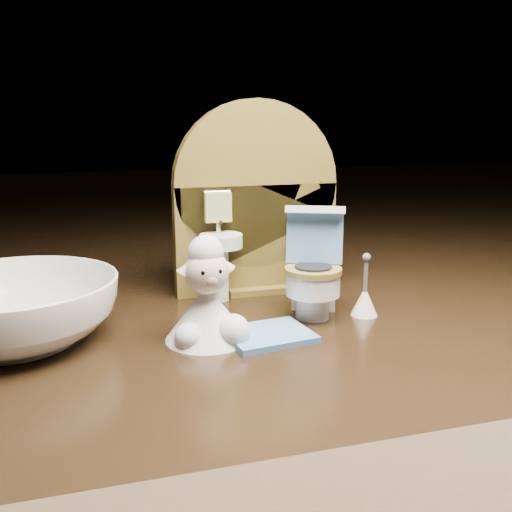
# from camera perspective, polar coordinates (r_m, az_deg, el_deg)

# --- Properties ---
(backdrop_panel) EXTENTS (0.13, 0.05, 0.15)m
(backdrop_panel) POSITION_cam_1_polar(r_m,az_deg,el_deg) (0.45, -0.10, 4.65)
(backdrop_panel) COLOR brown
(backdrop_panel) RESTS_ON ground
(toy_toilet) EXTENTS (0.05, 0.05, 0.08)m
(toy_toilet) POSITION_cam_1_polar(r_m,az_deg,el_deg) (0.40, 5.79, -1.95)
(toy_toilet) COLOR white
(toy_toilet) RESTS_ON ground
(bath_mat) EXTENTS (0.06, 0.05, 0.00)m
(bath_mat) POSITION_cam_1_polar(r_m,az_deg,el_deg) (0.36, 1.23, -7.90)
(bath_mat) COLOR #4E7FB2
(bath_mat) RESTS_ON ground
(toilet_brush) EXTENTS (0.02, 0.02, 0.05)m
(toilet_brush) POSITION_cam_1_polar(r_m,az_deg,el_deg) (0.41, 10.81, -4.26)
(toilet_brush) COLOR white
(toilet_brush) RESTS_ON ground
(plush_lamb) EXTENTS (0.05, 0.05, 0.07)m
(plush_lamb) POSITION_cam_1_polar(r_m,az_deg,el_deg) (0.36, -4.84, -4.80)
(plush_lamb) COLOR silver
(plush_lamb) RESTS_ON ground
(ceramic_bowl) EXTENTS (0.15, 0.15, 0.04)m
(ceramic_bowl) POSITION_cam_1_polar(r_m,az_deg,el_deg) (0.38, -23.13, -5.11)
(ceramic_bowl) COLOR white
(ceramic_bowl) RESTS_ON ground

